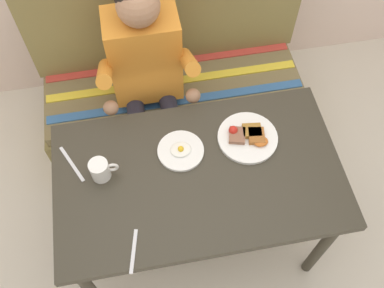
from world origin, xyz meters
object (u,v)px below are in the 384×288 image
plate_breakfast (248,137)px  couch (173,90)px  table (198,182)px  plate_eggs (181,151)px  person (147,69)px  coffee_mug (100,170)px  fork (134,251)px  knife (72,164)px

plate_breakfast → couch: bearing=110.8°
table → plate_breakfast: (0.24, 0.13, 0.10)m
plate_eggs → person: bearing=100.0°
plate_eggs → coffee_mug: coffee_mug is taller
couch → plate_breakfast: couch is taller
couch → person: size_ratio=1.19×
fork → knife: (-0.21, 0.42, 0.00)m
plate_breakfast → person: bearing=129.5°
table → fork: fork is taller
fork → plate_breakfast: bearing=49.9°
table → plate_eggs: (-0.06, 0.12, 0.09)m
plate_breakfast → knife: plate_breakfast is taller
knife → person: bearing=24.2°
table → couch: bearing=90.0°
couch → plate_eggs: couch is taller
couch → person: person is taller
table → coffee_mug: coffee_mug is taller
table → person: bearing=103.3°
table → plate_breakfast: size_ratio=4.59×
knife → fork: bearing=-89.1°
table → couch: size_ratio=0.83×
table → plate_eggs: 0.16m
person → coffee_mug: bearing=-115.8°
person → fork: size_ratio=7.13×
person → fork: 0.89m
table → knife: 0.54m
table → plate_breakfast: bearing=27.9°
couch → fork: 1.16m
plate_breakfast → knife: (-0.76, 0.01, -0.01)m
coffee_mug → couch: bearing=60.7°
couch → fork: couch is taller
plate_breakfast → table: bearing=-152.1°
plate_breakfast → fork: size_ratio=1.54×
table → knife: bearing=165.0°
plate_breakfast → coffee_mug: (-0.63, -0.06, 0.04)m
coffee_mug → plate_breakfast: bearing=5.8°
couch → fork: bearing=-106.2°
fork → plate_eggs: bearing=71.0°
plate_eggs → knife: size_ratio=1.00×
person → plate_breakfast: bearing=-50.5°
table → person: 0.61m
couch → person: (-0.14, -0.17, 0.41)m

